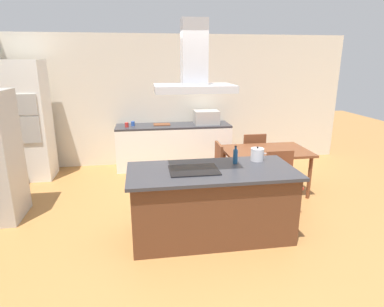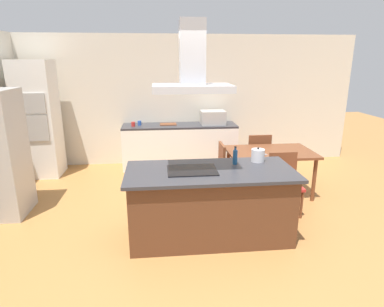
{
  "view_description": "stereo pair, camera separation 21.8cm",
  "coord_description": "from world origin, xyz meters",
  "px_view_note": "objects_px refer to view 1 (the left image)",
  "views": [
    {
      "loc": [
        -0.83,
        -3.7,
        2.21
      ],
      "look_at": [
        -0.19,
        0.4,
        1.0
      ],
      "focal_mm": 30.45,
      "sensor_mm": 36.0,
      "label": 1
    },
    {
      "loc": [
        -0.61,
        -3.73,
        2.21
      ],
      "look_at": [
        -0.19,
        0.4,
        1.0
      ],
      "focal_mm": 30.45,
      "sensor_mm": 36.0,
      "label": 2
    }
  ],
  "objects_px": {
    "cutting_board": "(162,124)",
    "range_hood": "(194,69)",
    "wall_oven_stack": "(29,121)",
    "chair_facing_back_wall": "(252,153)",
    "coffee_mug_blue": "(133,124)",
    "dining_table": "(266,155)",
    "chair_at_left_end": "(212,166)",
    "coffee_mug_red": "(127,125)",
    "chair_facing_island": "(282,177)",
    "olive_oil_bottle": "(235,156)",
    "cooktop": "(194,170)",
    "countertop_microwave": "(206,117)",
    "tea_kettle": "(257,154)"
  },
  "relations": [
    {
      "from": "chair_facing_back_wall",
      "to": "countertop_microwave",
      "type": "bearing_deg",
      "value": 126.34
    },
    {
      "from": "range_hood",
      "to": "chair_facing_back_wall",
      "type": "bearing_deg",
      "value": 53.54
    },
    {
      "from": "chair_facing_island",
      "to": "olive_oil_bottle",
      "type": "bearing_deg",
      "value": -154.54
    },
    {
      "from": "coffee_mug_blue",
      "to": "chair_at_left_end",
      "type": "xyz_separation_m",
      "value": [
        1.3,
        -1.65,
        -0.44
      ]
    },
    {
      "from": "coffee_mug_red",
      "to": "cutting_board",
      "type": "xyz_separation_m",
      "value": [
        0.71,
        0.12,
        -0.04
      ]
    },
    {
      "from": "coffee_mug_blue",
      "to": "wall_oven_stack",
      "type": "bearing_deg",
      "value": -171.75
    },
    {
      "from": "chair_facing_back_wall",
      "to": "cooktop",
      "type": "bearing_deg",
      "value": -126.46
    },
    {
      "from": "chair_facing_island",
      "to": "wall_oven_stack",
      "type": "bearing_deg",
      "value": 153.51
    },
    {
      "from": "countertop_microwave",
      "to": "chair_facing_island",
      "type": "relative_size",
      "value": 0.56
    },
    {
      "from": "coffee_mug_red",
      "to": "dining_table",
      "type": "height_order",
      "value": "coffee_mug_red"
    },
    {
      "from": "coffee_mug_red",
      "to": "tea_kettle",
      "type": "bearing_deg",
      "value": -54.43
    },
    {
      "from": "cutting_board",
      "to": "range_hood",
      "type": "height_order",
      "value": "range_hood"
    },
    {
      "from": "dining_table",
      "to": "chair_facing_island",
      "type": "relative_size",
      "value": 1.57
    },
    {
      "from": "coffee_mug_red",
      "to": "dining_table",
      "type": "bearing_deg",
      "value": -33.44
    },
    {
      "from": "cooktop",
      "to": "chair_facing_back_wall",
      "type": "xyz_separation_m",
      "value": [
        1.43,
        1.93,
        -0.4
      ]
    },
    {
      "from": "wall_oven_stack",
      "to": "range_hood",
      "type": "height_order",
      "value": "range_hood"
    },
    {
      "from": "cutting_board",
      "to": "dining_table",
      "type": "height_order",
      "value": "cutting_board"
    },
    {
      "from": "tea_kettle",
      "to": "chair_facing_island",
      "type": "bearing_deg",
      "value": 31.71
    },
    {
      "from": "olive_oil_bottle",
      "to": "chair_facing_back_wall",
      "type": "bearing_deg",
      "value": 63.88
    },
    {
      "from": "chair_at_left_end",
      "to": "range_hood",
      "type": "distance_m",
      "value": 2.1
    },
    {
      "from": "tea_kettle",
      "to": "wall_oven_stack",
      "type": "bearing_deg",
      "value": 146.51
    },
    {
      "from": "countertop_microwave",
      "to": "wall_oven_stack",
      "type": "xyz_separation_m",
      "value": [
        -3.4,
        -0.23,
        0.06
      ]
    },
    {
      "from": "cooktop",
      "to": "coffee_mug_red",
      "type": "xyz_separation_m",
      "value": [
        -0.9,
        2.81,
        0.04
      ]
    },
    {
      "from": "olive_oil_bottle",
      "to": "range_hood",
      "type": "bearing_deg",
      "value": -161.16
    },
    {
      "from": "cutting_board",
      "to": "chair_facing_back_wall",
      "type": "relative_size",
      "value": 0.38
    },
    {
      "from": "tea_kettle",
      "to": "range_hood",
      "type": "height_order",
      "value": "range_hood"
    },
    {
      "from": "olive_oil_bottle",
      "to": "countertop_microwave",
      "type": "height_order",
      "value": "countertop_microwave"
    },
    {
      "from": "chair_at_left_end",
      "to": "coffee_mug_blue",
      "type": "bearing_deg",
      "value": 128.13
    },
    {
      "from": "olive_oil_bottle",
      "to": "chair_facing_island",
      "type": "bearing_deg",
      "value": 25.46
    },
    {
      "from": "coffee_mug_red",
      "to": "cooktop",
      "type": "bearing_deg",
      "value": -72.16
    },
    {
      "from": "wall_oven_stack",
      "to": "olive_oil_bottle",
      "type": "bearing_deg",
      "value": -37.0
    },
    {
      "from": "olive_oil_bottle",
      "to": "countertop_microwave",
      "type": "bearing_deg",
      "value": 86.71
    },
    {
      "from": "coffee_mug_blue",
      "to": "dining_table",
      "type": "relative_size",
      "value": 0.06
    },
    {
      "from": "dining_table",
      "to": "countertop_microwave",
      "type": "bearing_deg",
      "value": 113.37
    },
    {
      "from": "coffee_mug_blue",
      "to": "dining_table",
      "type": "bearing_deg",
      "value": -36.76
    },
    {
      "from": "tea_kettle",
      "to": "coffee_mug_blue",
      "type": "relative_size",
      "value": 2.52
    },
    {
      "from": "tea_kettle",
      "to": "dining_table",
      "type": "height_order",
      "value": "tea_kettle"
    },
    {
      "from": "coffee_mug_blue",
      "to": "olive_oil_bottle",
      "type": "bearing_deg",
      "value": -63.44
    },
    {
      "from": "olive_oil_bottle",
      "to": "range_hood",
      "type": "relative_size",
      "value": 0.26
    },
    {
      "from": "chair_at_left_end",
      "to": "chair_facing_back_wall",
      "type": "relative_size",
      "value": 1.0
    },
    {
      "from": "olive_oil_bottle",
      "to": "cutting_board",
      "type": "relative_size",
      "value": 0.69
    },
    {
      "from": "coffee_mug_red",
      "to": "chair_facing_back_wall",
      "type": "relative_size",
      "value": 0.1
    },
    {
      "from": "countertop_microwave",
      "to": "chair_at_left_end",
      "type": "bearing_deg",
      "value": -97.71
    },
    {
      "from": "olive_oil_bottle",
      "to": "countertop_microwave",
      "type": "xyz_separation_m",
      "value": [
        0.15,
        2.68,
        0.04
      ]
    },
    {
      "from": "cooktop",
      "to": "coffee_mug_red",
      "type": "relative_size",
      "value": 6.67
    },
    {
      "from": "coffee_mug_blue",
      "to": "cutting_board",
      "type": "bearing_deg",
      "value": 0.96
    },
    {
      "from": "cutting_board",
      "to": "wall_oven_stack",
      "type": "distance_m",
      "value": 2.5
    },
    {
      "from": "coffee_mug_red",
      "to": "range_hood",
      "type": "distance_m",
      "value": 3.17
    },
    {
      "from": "tea_kettle",
      "to": "coffee_mug_blue",
      "type": "xyz_separation_m",
      "value": [
        -1.69,
        2.64,
        -0.04
      ]
    },
    {
      "from": "tea_kettle",
      "to": "range_hood",
      "type": "xyz_separation_m",
      "value": [
        -0.9,
        -0.28,
        1.12
      ]
    }
  ]
}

